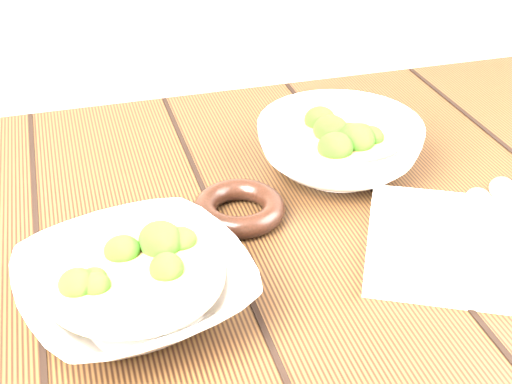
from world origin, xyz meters
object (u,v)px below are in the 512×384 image
object	(u,v)px
soup_bowl_front	(135,286)
napkin	(481,248)
soup_bowl_back	(339,145)
trivet	(239,208)
table	(246,323)

from	to	relation	value
soup_bowl_front	napkin	bearing A→B (deg)	-1.96
soup_bowl_back	trivet	bearing A→B (deg)	-154.37
soup_bowl_front	soup_bowl_back	distance (m)	0.35
soup_bowl_back	napkin	distance (m)	0.23
trivet	napkin	distance (m)	0.27
napkin	soup_bowl_front	bearing A→B (deg)	-154.62
soup_bowl_back	trivet	size ratio (longest dim) A/B	2.00
table	soup_bowl_back	size ratio (longest dim) A/B	5.66
soup_bowl_front	trivet	bearing A→B (deg)	42.57
trivet	soup_bowl_back	bearing A→B (deg)	25.63
table	napkin	size ratio (longest dim) A/B	5.00
soup_bowl_front	trivet	xyz separation A→B (m)	(0.14, 0.12, -0.02)
soup_bowl_front	napkin	size ratio (longest dim) A/B	1.08
trivet	napkin	world-z (taller)	trivet
table	napkin	xyz separation A→B (m)	(0.24, -0.09, 0.13)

